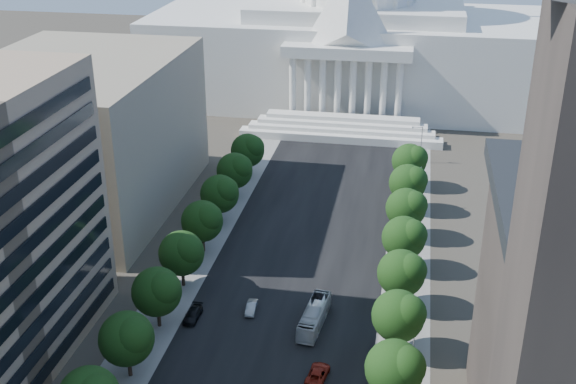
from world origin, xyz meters
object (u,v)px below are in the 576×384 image
Objects in this scene: car_red at (318,374)px; city_bus at (314,316)px; car_dark_b at (193,315)px; car_silver at (251,308)px.

car_red is 12.68m from city_bus.
car_red is 0.47× the size of city_bus.
car_red is 23.78m from car_dark_b.
car_red is at bearing -51.83° from car_silver.
car_dark_b is at bearing -160.35° from car_silver.
city_bus is at bearing -13.87° from car_silver.
car_dark_b is at bearing -19.30° from car_red.
city_bus is at bearing 6.62° from car_dark_b.
car_dark_b is (-8.54, -3.59, 0.04)m from car_silver.
city_bus reaches higher than car_dark_b.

